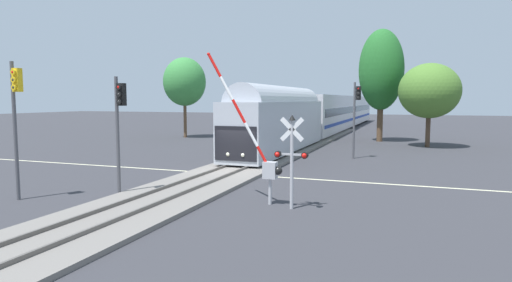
{
  "coord_description": "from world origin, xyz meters",
  "views": [
    {
      "loc": [
        10.28,
        -23.14,
        4.38
      ],
      "look_at": [
        1.74,
        0.13,
        2.0
      ],
      "focal_mm": 30.33,
      "sensor_mm": 36.0,
      "label": 1
    }
  ],
  "objects_px": {
    "traffic_signal_far_side": "(356,108)",
    "crossing_gate_near": "(262,155)",
    "traffic_signal_median": "(119,117)",
    "pine_left_background": "(185,82)",
    "crossing_signal_mast": "(292,152)",
    "elm_centre_background": "(381,70)",
    "traffic_signal_near_left": "(16,108)",
    "oak_far_right": "(429,91)",
    "commuter_train": "(331,112)"
  },
  "relations": [
    {
      "from": "commuter_train",
      "to": "crossing_signal_mast",
      "type": "xyz_separation_m",
      "value": [
        5.74,
        -39.73,
        -0.42
      ]
    },
    {
      "from": "crossing_signal_mast",
      "to": "traffic_signal_near_left",
      "type": "xyz_separation_m",
      "value": [
        -11.55,
        -2.58,
        1.7
      ]
    },
    {
      "from": "commuter_train",
      "to": "oak_far_right",
      "type": "relative_size",
      "value": 8.83
    },
    {
      "from": "traffic_signal_near_left",
      "to": "traffic_signal_median",
      "type": "relative_size",
      "value": 1.11
    },
    {
      "from": "traffic_signal_far_side",
      "to": "crossing_signal_mast",
      "type": "bearing_deg",
      "value": -91.67
    },
    {
      "from": "crossing_signal_mast",
      "to": "traffic_signal_far_side",
      "type": "height_order",
      "value": "traffic_signal_far_side"
    },
    {
      "from": "commuter_train",
      "to": "crossing_signal_mast",
      "type": "distance_m",
      "value": 40.14
    },
    {
      "from": "traffic_signal_near_left",
      "to": "traffic_signal_median",
      "type": "height_order",
      "value": "traffic_signal_near_left"
    },
    {
      "from": "oak_far_right",
      "to": "crossing_gate_near",
      "type": "bearing_deg",
      "value": -105.34
    },
    {
      "from": "traffic_signal_median",
      "to": "commuter_train",
      "type": "bearing_deg",
      "value": 86.93
    },
    {
      "from": "crossing_signal_mast",
      "to": "elm_centre_background",
      "type": "distance_m",
      "value": 30.96
    },
    {
      "from": "commuter_train",
      "to": "traffic_signal_near_left",
      "type": "relative_size",
      "value": 11.32
    },
    {
      "from": "traffic_signal_median",
      "to": "elm_centre_background",
      "type": "height_order",
      "value": "elm_centre_background"
    },
    {
      "from": "traffic_signal_near_left",
      "to": "elm_centre_background",
      "type": "height_order",
      "value": "elm_centre_background"
    },
    {
      "from": "traffic_signal_far_side",
      "to": "oak_far_right",
      "type": "bearing_deg",
      "value": 63.08
    },
    {
      "from": "crossing_gate_near",
      "to": "traffic_signal_far_side",
      "type": "distance_m",
      "value": 15.78
    },
    {
      "from": "crossing_gate_near",
      "to": "traffic_signal_near_left",
      "type": "bearing_deg",
      "value": -163.4
    },
    {
      "from": "commuter_train",
      "to": "traffic_signal_median",
      "type": "bearing_deg",
      "value": -93.07
    },
    {
      "from": "crossing_gate_near",
      "to": "pine_left_background",
      "type": "bearing_deg",
      "value": 124.96
    },
    {
      "from": "oak_far_right",
      "to": "crossing_signal_mast",
      "type": "bearing_deg",
      "value": -102.25
    },
    {
      "from": "traffic_signal_median",
      "to": "pine_left_background",
      "type": "bearing_deg",
      "value": 114.06
    },
    {
      "from": "crossing_gate_near",
      "to": "elm_centre_background",
      "type": "height_order",
      "value": "elm_centre_background"
    },
    {
      "from": "pine_left_background",
      "to": "oak_far_right",
      "type": "bearing_deg",
      "value": -2.9
    },
    {
      "from": "crossing_signal_mast",
      "to": "traffic_signal_median",
      "type": "height_order",
      "value": "traffic_signal_median"
    },
    {
      "from": "oak_far_right",
      "to": "pine_left_background",
      "type": "bearing_deg",
      "value": 177.1
    },
    {
      "from": "traffic_signal_far_side",
      "to": "traffic_signal_median",
      "type": "height_order",
      "value": "traffic_signal_far_side"
    },
    {
      "from": "crossing_signal_mast",
      "to": "pine_left_background",
      "type": "bearing_deg",
      "value": 126.42
    },
    {
      "from": "traffic_signal_near_left",
      "to": "pine_left_background",
      "type": "bearing_deg",
      "value": 106.37
    },
    {
      "from": "traffic_signal_median",
      "to": "crossing_signal_mast",
      "type": "bearing_deg",
      "value": 2.86
    },
    {
      "from": "traffic_signal_near_left",
      "to": "oak_far_right",
      "type": "xyz_separation_m",
      "value": [
        17.28,
        28.97,
        1.16
      ]
    },
    {
      "from": "traffic_signal_near_left",
      "to": "crossing_gate_near",
      "type": "bearing_deg",
      "value": 16.6
    },
    {
      "from": "traffic_signal_near_left",
      "to": "pine_left_background",
      "type": "xyz_separation_m",
      "value": [
        -8.9,
        30.3,
        2.4
      ]
    },
    {
      "from": "crossing_gate_near",
      "to": "traffic_signal_median",
      "type": "relative_size",
      "value": 1.18
    },
    {
      "from": "commuter_train",
      "to": "traffic_signal_far_side",
      "type": "height_order",
      "value": "traffic_signal_far_side"
    },
    {
      "from": "crossing_gate_near",
      "to": "traffic_signal_near_left",
      "type": "height_order",
      "value": "crossing_gate_near"
    },
    {
      "from": "crossing_signal_mast",
      "to": "traffic_signal_near_left",
      "type": "distance_m",
      "value": 11.96
    },
    {
      "from": "traffic_signal_far_side",
      "to": "crossing_gate_near",
      "type": "bearing_deg",
      "value": -96.78
    },
    {
      "from": "elm_centre_background",
      "to": "pine_left_background",
      "type": "bearing_deg",
      "value": -172.61
    },
    {
      "from": "crossing_gate_near",
      "to": "traffic_signal_far_side",
      "type": "height_order",
      "value": "crossing_gate_near"
    },
    {
      "from": "pine_left_background",
      "to": "traffic_signal_median",
      "type": "bearing_deg",
      "value": -65.94
    },
    {
      "from": "traffic_signal_far_side",
      "to": "traffic_signal_near_left",
      "type": "distance_m",
      "value": 22.15
    },
    {
      "from": "crossing_signal_mast",
      "to": "traffic_signal_near_left",
      "type": "height_order",
      "value": "traffic_signal_near_left"
    },
    {
      "from": "traffic_signal_median",
      "to": "oak_far_right",
      "type": "relative_size",
      "value": 0.7
    },
    {
      "from": "crossing_gate_near",
      "to": "crossing_signal_mast",
      "type": "bearing_deg",
      "value": -17.91
    },
    {
      "from": "crossing_signal_mast",
      "to": "crossing_gate_near",
      "type": "bearing_deg",
      "value": 162.09
    },
    {
      "from": "elm_centre_background",
      "to": "crossing_gate_near",
      "type": "bearing_deg",
      "value": -94.79
    },
    {
      "from": "traffic_signal_far_side",
      "to": "traffic_signal_median",
      "type": "xyz_separation_m",
      "value": [
        -8.37,
        -16.42,
        -0.16
      ]
    },
    {
      "from": "traffic_signal_far_side",
      "to": "traffic_signal_median",
      "type": "distance_m",
      "value": 18.43
    },
    {
      "from": "pine_left_background",
      "to": "oak_far_right",
      "type": "xyz_separation_m",
      "value": [
        26.18,
        -1.33,
        -1.24
      ]
    },
    {
      "from": "crossing_signal_mast",
      "to": "traffic_signal_far_side",
      "type": "xyz_separation_m",
      "value": [
        0.47,
        16.02,
        1.47
      ]
    }
  ]
}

